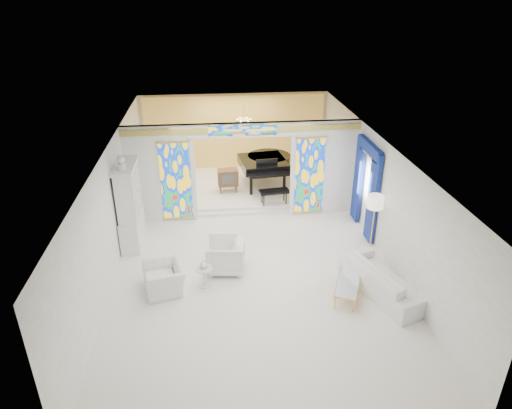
{
  "coord_description": "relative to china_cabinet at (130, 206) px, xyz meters",
  "views": [
    {
      "loc": [
        -0.99,
        -10.84,
        6.58
      ],
      "look_at": [
        0.2,
        0.2,
        1.23
      ],
      "focal_mm": 32.0,
      "sensor_mm": 36.0,
      "label": 1
    }
  ],
  "objects": [
    {
      "name": "wall_front",
      "position": [
        3.22,
        -6.6,
        0.33
      ],
      "size": [
        7.0,
        0.02,
        3.0
      ],
      "primitive_type": "cube",
      "color": "white",
      "rests_on": "floor"
    },
    {
      "name": "partition_wall",
      "position": [
        3.22,
        1.4,
        0.48
      ],
      "size": [
        7.0,
        0.22,
        3.0
      ],
      "color": "white",
      "rests_on": "floor"
    },
    {
      "name": "side_table",
      "position": [
        1.96,
        -2.25,
        -0.83
      ],
      "size": [
        0.54,
        0.54,
        0.52
      ],
      "rotation": [
        0.0,
        0.0,
        0.37
      ],
      "color": "silver",
      "rests_on": "floor"
    },
    {
      "name": "sofa",
      "position": [
        6.17,
        -2.9,
        -0.81
      ],
      "size": [
        1.7,
        2.62,
        0.71
      ],
      "primitive_type": "imported",
      "rotation": [
        0.0,
        0.0,
        1.9
      ],
      "color": "white",
      "rests_on": "floor"
    },
    {
      "name": "floor",
      "position": [
        3.22,
        -0.6,
        -1.17
      ],
      "size": [
        12.0,
        12.0,
        0.0
      ],
      "primitive_type": "plane",
      "color": "white",
      "rests_on": "ground"
    },
    {
      "name": "wall_right",
      "position": [
        6.72,
        -0.6,
        0.33
      ],
      "size": [
        0.02,
        12.0,
        3.0
      ],
      "primitive_type": "cube",
      "color": "white",
      "rests_on": "floor"
    },
    {
      "name": "stained_glass_right",
      "position": [
        5.25,
        1.29,
        0.13
      ],
      "size": [
        0.9,
        0.04,
        2.4
      ],
      "primitive_type": "cube",
      "color": "gold",
      "rests_on": "partition_wall"
    },
    {
      "name": "tv_console",
      "position": [
        2.81,
        2.92,
        -0.47
      ],
      "size": [
        0.7,
        0.5,
        0.79
      ],
      "rotation": [
        0.0,
        0.0,
        0.04
      ],
      "color": "#54331E",
      "rests_on": "alcove_platform"
    },
    {
      "name": "blue_drapes",
      "position": [
        6.62,
        0.1,
        0.41
      ],
      "size": [
        0.14,
        1.85,
        2.65
      ],
      "color": "navy",
      "rests_on": "wall_right"
    },
    {
      "name": "stained_glass_transom",
      "position": [
        3.22,
        1.29,
        1.65
      ],
      "size": [
        2.0,
        0.04,
        0.34
      ],
      "primitive_type": "cube",
      "color": "gold",
      "rests_on": "partition_wall"
    },
    {
      "name": "vase",
      "position": [
        1.96,
        -2.25,
        -0.55
      ],
      "size": [
        0.23,
        0.23,
        0.2
      ],
      "primitive_type": "imported",
      "rotation": [
        0.0,
        0.0,
        0.26
      ],
      "color": "white",
      "rests_on": "side_table"
    },
    {
      "name": "floor_lamp",
      "position": [
        6.42,
        -1.25,
        0.31
      ],
      "size": [
        0.54,
        0.54,
        1.73
      ],
      "rotation": [
        0.0,
        0.0,
        -0.34
      ],
      "color": "gold",
      "rests_on": "floor"
    },
    {
      "name": "coffee_table",
      "position": [
        5.36,
        -2.8,
        -0.83
      ],
      "size": [
        1.1,
        1.72,
        0.37
      ],
      "rotation": [
        0.0,
        0.0,
        -0.39
      ],
      "color": "silver",
      "rests_on": "floor"
    },
    {
      "name": "china_cabinet",
      "position": [
        0.0,
        0.0,
        0.0
      ],
      "size": [
        0.56,
        1.46,
        2.72
      ],
      "color": "silver",
      "rests_on": "floor"
    },
    {
      "name": "gold_curtain_back",
      "position": [
        3.22,
        5.28,
        0.33
      ],
      "size": [
        6.7,
        0.1,
        2.9
      ],
      "primitive_type": "cube",
      "color": "gold",
      "rests_on": "wall_back"
    },
    {
      "name": "grand_piano",
      "position": [
        4.19,
        3.49,
        -0.2
      ],
      "size": [
        1.97,
        3.06,
        1.17
      ],
      "rotation": [
        0.0,
        0.0,
        0.11
      ],
      "color": "black",
      "rests_on": "alcove_platform"
    },
    {
      "name": "ceiling",
      "position": [
        3.22,
        -0.6,
        1.83
      ],
      "size": [
        7.0,
        12.0,
        0.02
      ],
      "primitive_type": "cube",
      "color": "silver",
      "rests_on": "wall_back"
    },
    {
      "name": "armchair_right",
      "position": [
        2.51,
        -1.59,
        -0.74
      ],
      "size": [
        1.04,
        1.02,
        0.85
      ],
      "primitive_type": "imported",
      "rotation": [
        0.0,
        0.0,
        -1.69
      ],
      "color": "white",
      "rests_on": "floor"
    },
    {
      "name": "wall_back",
      "position": [
        3.22,
        5.4,
        0.33
      ],
      "size": [
        7.0,
        0.02,
        3.0
      ],
      "primitive_type": "cube",
      "color": "white",
      "rests_on": "floor"
    },
    {
      "name": "armchair_left",
      "position": [
        1.03,
        -2.29,
        -0.83
      ],
      "size": [
        1.12,
        1.22,
        0.67
      ],
      "primitive_type": "imported",
      "rotation": [
        0.0,
        0.0,
        -1.34
      ],
      "color": "silver",
      "rests_on": "floor"
    },
    {
      "name": "chandelier",
      "position": [
        3.42,
        3.4,
        1.38
      ],
      "size": [
        0.48,
        0.48,
        0.3
      ],
      "primitive_type": "cylinder",
      "color": "gold",
      "rests_on": "ceiling"
    },
    {
      "name": "wall_left",
      "position": [
        -0.28,
        -0.6,
        0.33
      ],
      "size": [
        0.02,
        12.0,
        3.0
      ],
      "primitive_type": "cube",
      "color": "white",
      "rests_on": "floor"
    },
    {
      "name": "alcove_platform",
      "position": [
        3.22,
        3.5,
        -1.08
      ],
      "size": [
        6.8,
        3.8,
        0.18
      ],
      "primitive_type": "cube",
      "color": "white",
      "rests_on": "floor"
    },
    {
      "name": "stained_glass_left",
      "position": [
        1.19,
        1.29,
        0.13
      ],
      "size": [
        0.9,
        0.04,
        2.4
      ],
      "primitive_type": "cube",
      "color": "gold",
      "rests_on": "partition_wall"
    }
  ]
}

